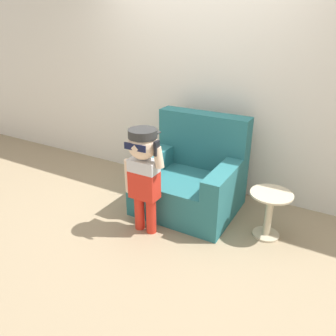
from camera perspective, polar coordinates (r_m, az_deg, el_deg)
name	(u,v)px	position (r m, az deg, el deg)	size (l,w,h in m)	color
ground_plane	(174,201)	(3.82, 1.11, -5.85)	(10.00, 10.00, 0.00)	#998466
wall_back	(201,80)	(3.90, 5.72, 15.08)	(10.00, 0.05, 2.60)	silver
armchair	(192,178)	(3.58, 4.14, -1.73)	(1.02, 0.90, 1.01)	#286B70
person_child	(143,166)	(3.01, -4.30, 0.37)	(0.43, 0.32, 1.05)	red
side_table	(269,210)	(3.25, 17.22, -7.05)	(0.39, 0.39, 0.47)	beige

